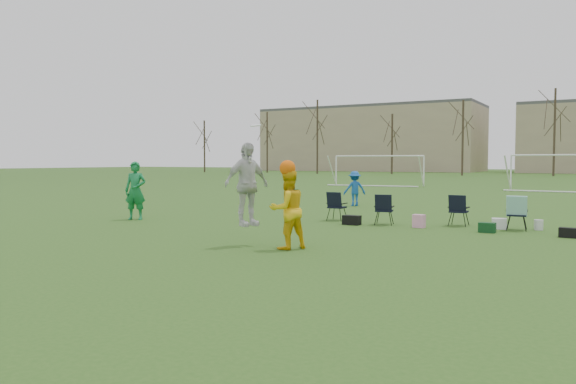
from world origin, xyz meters
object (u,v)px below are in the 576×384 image
Objects in this scene: fielder_blue at (355,189)px; center_contest at (267,196)px; fielder_green_near at (135,191)px; goal_mid at (569,162)px; goal_left at (379,162)px.

center_contest reaches higher than fielder_blue.
fielder_green_near is 1.29× the size of fielder_blue.
center_contest is 30.53m from goal_mid.
center_contest reaches higher than goal_mid.
fielder_blue is at bearing 103.69° from center_contest.
fielder_blue is 19.59m from goal_mid.
goal_mid is (4.64, 30.17, 0.72)m from center_contest.
goal_mid is at bearing 81.26° from center_contest.
goal_left is (-2.15, 29.15, 0.92)m from fielder_green_near.
goal_left is 14.14m from goal_mid.
goal_left and goal_mid have the same top height.
fielder_blue is at bearing 41.44° from fielder_green_near.
center_contest is 0.39× the size of goal_mid.
goal_left is at bearing 106.23° from center_contest.
center_contest is (2.96, -12.15, 0.43)m from fielder_blue.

